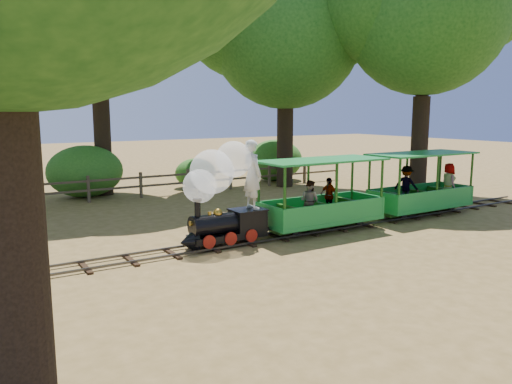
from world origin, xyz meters
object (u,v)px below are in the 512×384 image
locomotive (222,186)px  carriage_front (320,204)px  carriage_rear (422,190)px  fence (165,181)px

locomotive → carriage_front: (3.07, -0.06, -0.75)m
locomotive → carriage_front: size_ratio=0.72×
locomotive → carriage_rear: size_ratio=0.72×
locomotive → carriage_front: locomotive is taller
locomotive → carriage_front: 3.17m
locomotive → carriage_front: bearing=-1.2°
carriage_front → carriage_rear: (4.22, 0.01, 0.05)m
carriage_front → fence: carriage_front is taller
carriage_front → carriage_rear: bearing=0.2°
carriage_front → carriage_rear: same height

